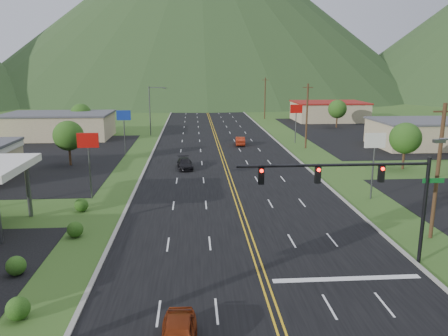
{
  "coord_description": "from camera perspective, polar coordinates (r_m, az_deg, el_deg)",
  "views": [
    {
      "loc": [
        -4.06,
        -11.42,
        12.43
      ],
      "look_at": [
        -1.64,
        22.72,
        4.5
      ],
      "focal_mm": 35.0,
      "sensor_mm": 36.0,
      "label": 1
    }
  ],
  "objects": [
    {
      "name": "traffic_signal",
      "position": [
        28.42,
        17.88,
        -2.07
      ],
      "size": [
        13.1,
        0.43,
        7.0
      ],
      "color": "black",
      "rests_on": "ground"
    },
    {
      "name": "streetlight_west",
      "position": [
        82.1,
        -9.45,
        7.8
      ],
      "size": [
        3.28,
        0.25,
        9.0
      ],
      "color": "#59595E",
      "rests_on": "ground"
    },
    {
      "name": "building_west_far",
      "position": [
        83.57,
        -20.76,
        5.21
      ],
      "size": [
        18.4,
        11.4,
        4.5
      ],
      "color": "#C7B08A",
      "rests_on": "ground"
    },
    {
      "name": "building_east_mid",
      "position": [
        76.27,
        24.27,
        4.15
      ],
      "size": [
        14.4,
        11.4,
        4.3
      ],
      "color": "#C7B08A",
      "rests_on": "ground"
    },
    {
      "name": "building_east_far",
      "position": [
        106.85,
        13.54,
        7.22
      ],
      "size": [
        16.4,
        12.4,
        4.5
      ],
      "color": "#C7B08A",
      "rests_on": "ground"
    },
    {
      "name": "pole_sign_west_a",
      "position": [
        43.23,
        -17.3,
        2.63
      ],
      "size": [
        2.0,
        0.18,
        6.4
      ],
      "color": "#59595E",
      "rests_on": "ground"
    },
    {
      "name": "pole_sign_west_b",
      "position": [
        64.62,
        -12.95,
        6.16
      ],
      "size": [
        2.0,
        0.18,
        6.4
      ],
      "color": "#59595E",
      "rests_on": "ground"
    },
    {
      "name": "pole_sign_east_a",
      "position": [
        43.58,
        19.07,
        2.58
      ],
      "size": [
        2.0,
        0.18,
        6.4
      ],
      "color": "#59595E",
      "rests_on": "ground"
    },
    {
      "name": "pole_sign_east_b",
      "position": [
        73.8,
        9.41,
        7.13
      ],
      "size": [
        2.0,
        0.18,
        6.4
      ],
      "color": "#59595E",
      "rests_on": "ground"
    },
    {
      "name": "tree_west_a",
      "position": [
        59.25,
        -19.66,
        4.0
      ],
      "size": [
        3.84,
        3.84,
        5.82
      ],
      "color": "#382314",
      "rests_on": "ground"
    },
    {
      "name": "tree_west_b",
      "position": [
        86.43,
        -18.18,
        6.73
      ],
      "size": [
        3.84,
        3.84,
        5.82
      ],
      "color": "#382314",
      "rests_on": "ground"
    },
    {
      "name": "tree_east_a",
      "position": [
        58.28,
        22.61,
        3.61
      ],
      "size": [
        3.84,
        3.84,
        5.82
      ],
      "color": "#382314",
      "rests_on": "ground"
    },
    {
      "name": "tree_east_b",
      "position": [
        94.72,
        14.59,
        7.45
      ],
      "size": [
        3.84,
        3.84,
        5.82
      ],
      "color": "#382314",
      "rests_on": "ground"
    },
    {
      "name": "utility_pole_a",
      "position": [
        35.03,
        26.14,
        -0.34
      ],
      "size": [
        1.6,
        0.28,
        10.0
      ],
      "color": "#382314",
      "rests_on": "ground"
    },
    {
      "name": "utility_pole_b",
      "position": [
        69.09,
        10.77,
        6.75
      ],
      "size": [
        1.6,
        0.28,
        10.0
      ],
      "color": "#382314",
      "rests_on": "ground"
    },
    {
      "name": "utility_pole_c",
      "position": [
        108.11,
        5.37,
        9.11
      ],
      "size": [
        1.6,
        0.28,
        10.0
      ],
      "color": "#382314",
      "rests_on": "ground"
    },
    {
      "name": "utility_pole_d",
      "position": [
        147.65,
        2.83,
        10.19
      ],
      "size": [
        1.6,
        0.28,
        10.0
      ],
      "color": "#382314",
      "rests_on": "ground"
    },
    {
      "name": "mountain_n",
      "position": [
        233.4,
        -3.22,
        20.43
      ],
      "size": [
        220.0,
        220.0,
        85.0
      ],
      "primitive_type": "cone",
      "color": "#24401D",
      "rests_on": "ground"
    },
    {
      "name": "car_dark_mid",
      "position": [
        54.72,
        -5.12,
        0.54
      ],
      "size": [
        2.24,
        4.54,
        1.27
      ],
      "primitive_type": "imported",
      "rotation": [
        0.0,
        0.0,
        0.11
      ],
      "color": "black",
      "rests_on": "ground"
    },
    {
      "name": "car_red_far",
      "position": [
        71.17,
        2.13,
        3.54
      ],
      "size": [
        1.74,
        4.26,
        1.37
      ],
      "primitive_type": "imported",
      "rotation": [
        0.0,
        0.0,
        3.07
      ],
      "color": "maroon",
      "rests_on": "ground"
    }
  ]
}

